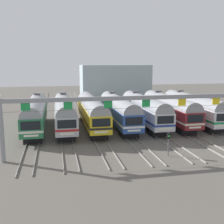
% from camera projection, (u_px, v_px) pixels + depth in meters
% --- Properties ---
extents(ground_plane, '(160.00, 160.00, 0.00)m').
position_uv_depth(ground_plane, '(118.00, 126.00, 44.35)').
color(ground_plane, '#5B564F').
extents(track_bed, '(26.79, 70.00, 0.15)m').
position_uv_depth(track_bed, '(101.00, 109.00, 60.74)').
color(track_bed, gray).
rests_on(track_bed, ground).
extents(commuter_train_green, '(2.88, 18.06, 5.05)m').
position_uv_depth(commuter_train_green, '(36.00, 112.00, 41.38)').
color(commuter_train_green, '#236B42').
rests_on(commuter_train_green, ground).
extents(commuter_train_stainless, '(2.88, 18.06, 5.05)m').
position_uv_depth(commuter_train_stainless, '(64.00, 111.00, 42.21)').
color(commuter_train_stainless, '#B2B5BA').
rests_on(commuter_train_stainless, ground).
extents(commuter_train_yellow, '(2.88, 18.06, 4.77)m').
position_uv_depth(commuter_train_yellow, '(92.00, 111.00, 43.04)').
color(commuter_train_yellow, gold).
rests_on(commuter_train_yellow, ground).
extents(commuter_train_blue, '(2.88, 18.06, 5.05)m').
position_uv_depth(commuter_train_blue, '(118.00, 110.00, 43.88)').
color(commuter_train_blue, '#284C9E').
rests_on(commuter_train_blue, ground).
extents(commuter_train_silver, '(2.88, 18.06, 5.05)m').
position_uv_depth(commuter_train_silver, '(144.00, 109.00, 44.71)').
color(commuter_train_silver, silver).
rests_on(commuter_train_silver, ground).
extents(commuter_train_maroon, '(2.88, 18.06, 5.05)m').
position_uv_depth(commuter_train_maroon, '(169.00, 108.00, 45.55)').
color(commuter_train_maroon, maroon).
rests_on(commuter_train_maroon, ground).
extents(commuter_train_white, '(2.88, 18.06, 5.05)m').
position_uv_depth(commuter_train_white, '(192.00, 107.00, 46.38)').
color(commuter_train_white, white).
rests_on(commuter_train_white, ground).
extents(catenary_gantry, '(30.53, 0.44, 6.97)m').
position_uv_depth(catenary_gantry, '(146.00, 105.00, 30.38)').
color(catenary_gantry, gray).
rests_on(catenary_gantry, ground).
extents(yard_signal_mast, '(0.28, 0.35, 2.60)m').
position_uv_depth(yard_signal_mast, '(169.00, 140.00, 29.95)').
color(yard_signal_mast, '#59595E').
rests_on(yard_signal_mast, ground).
extents(maintenance_building, '(20.25, 10.00, 9.32)m').
position_uv_depth(maintenance_building, '(115.00, 81.00, 83.92)').
color(maintenance_building, '#9EB2B7').
rests_on(maintenance_building, ground).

